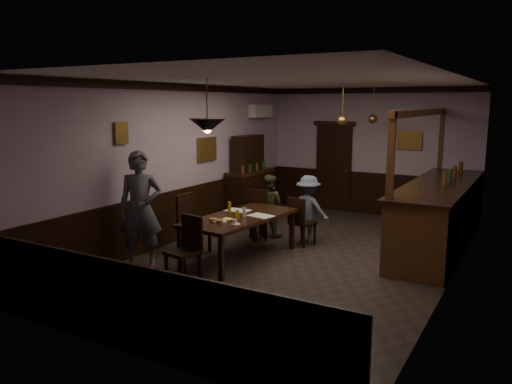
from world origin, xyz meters
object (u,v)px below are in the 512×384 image
Objects in this scene: dining_table at (240,220)px; pendant_brass_far at (373,119)px; chair_far_right at (300,219)px; chair_near at (187,246)px; bar_counter at (440,213)px; person_standing at (141,210)px; person_seated_right at (308,209)px; pendant_iron at (207,126)px; pendant_brass_mid at (342,121)px; chair_far_left at (261,212)px; chair_side at (191,221)px; person_seated_left at (269,205)px; sideboard at (250,186)px; coffee_cup at (234,222)px; soda_can at (237,214)px.

pendant_brass_far reaches higher than dining_table.
chair_far_right is 2.63m from chair_near.
pendant_brass_far reaches higher than bar_counter.
person_seated_right is (1.76, 2.65, -0.30)m from person_standing.
dining_table is at bearing 84.62° from pendant_iron.
dining_table is 2.99m from pendant_brass_mid.
chair_far_left reaches higher than chair_far_right.
person_standing reaches higher than chair_side.
person_seated_left is (-0.30, 1.59, -0.06)m from dining_table.
chair_far_left is 1.08× the size of chair_far_right.
dining_table is 2.82× the size of pendant_brass_far.
sideboard is (-1.96, 1.47, 0.26)m from chair_far_right.
person_seated_left is 0.65× the size of sideboard.
person_seated_left reaches higher than chair_far_left.
chair_near is 1.13m from person_standing.
chair_side is (-0.84, 1.19, 0.04)m from chair_near.
coffee_cup is at bearing -66.47° from dining_table.
pendant_brass_mid is at bearing -8.46° from sideboard.
coffee_cup is 4.59m from pendant_brass_far.
person_seated_left is at bearing -22.33° from chair_side.
pendant_iron reaches higher than sideboard.
pendant_brass_far reaches higher than chair_side.
bar_counter is at bearing 41.56° from dining_table.
soda_can is (-0.58, -1.61, 0.16)m from person_seated_right.
pendant_brass_far is at bearing 81.52° from pendant_brass_mid.
chair_far_right is 0.48× the size of sideboard.
person_standing is 2.34× the size of pendant_brass_mid.
chair_near is at bearing -95.07° from dining_table.
coffee_cup is 0.02× the size of bar_counter.
chair_far_right is 1.13× the size of pendant_iron.
soda_can is 3.14m from sideboard.
chair_far_right is at bearing 68.09° from soda_can.
chair_far_right is 0.71× the size of person_seated_right.
person_seated_left is 10.35× the size of soda_can.
coffee_cup is (1.41, 0.59, -0.15)m from person_standing.
chair_far_right is 11.55× the size of coffee_cup.
person_seated_left is 2.22m from coffee_cup.
chair_side is 1.30× the size of pendant_brass_mid.
chair_far_left is at bearing 105.13° from chair_near.
person_seated_right is (1.55, 1.62, 0.07)m from chair_side.
sideboard is (-0.24, 3.84, -0.18)m from person_standing.
pendant_brass_mid is (0.98, 3.15, 0.00)m from pendant_iron.
pendant_brass_far is (1.09, 3.80, 1.49)m from soda_can.
person_standing reaches higher than coffee_cup.
chair_near is 1.22× the size of pendant_brass_far.
sideboard is 0.43× the size of bar_counter.
sideboard reaches higher than person_standing.
chair_far_right is at bearing -107.51° from pendant_brass_mid.
chair_side reaches higher than chair_near.
person_seated_left is 1.57m from sideboard.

